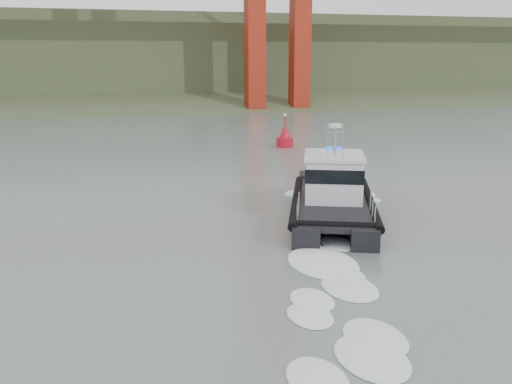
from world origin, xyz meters
TOP-DOWN VIEW (x-y plane):
  - ground at (0.00, 0.00)m, footprint 400.00×400.00m
  - headlands at (0.00, 125.50)m, footprint 500.00×105.36m
  - patrol_boat at (4.65, 11.29)m, footprint 8.54×12.74m
  - nav_buoy at (10.52, 37.30)m, footprint 1.78×1.78m

SIDE VIEW (x-z plane):
  - ground at x=0.00m, z-range 0.00..0.00m
  - nav_buoy at x=10.52m, z-range -0.88..2.83m
  - patrol_boat at x=4.65m, z-range -1.45..4.36m
  - headlands at x=0.00m, z-range -6.52..20.61m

